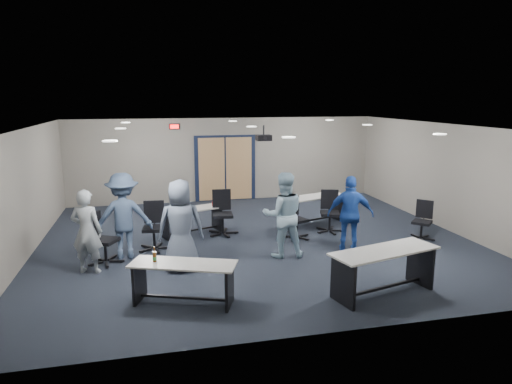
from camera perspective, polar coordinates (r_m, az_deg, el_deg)
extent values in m
plane|color=#1B222C|center=(10.97, 0.03, -6.05)|extent=(10.00, 10.00, 0.00)
cube|color=gray|center=(14.99, -3.90, 4.07)|extent=(10.00, 0.04, 2.70)
cube|color=gray|center=(6.46, 9.21, -6.50)|extent=(10.00, 0.04, 2.70)
cube|color=gray|center=(10.69, -27.07, -0.36)|extent=(0.04, 9.00, 2.70)
cube|color=gray|center=(12.72, 22.55, 1.80)|extent=(0.04, 9.00, 2.70)
cube|color=silver|center=(10.46, 0.03, 8.18)|extent=(10.00, 9.00, 0.04)
cube|color=black|center=(15.00, -3.86, 2.92)|extent=(2.00, 0.06, 2.20)
cube|color=#B38052|center=(14.92, -5.56, 2.84)|extent=(0.85, 0.04, 2.05)
cube|color=#B38052|center=(15.06, -2.16, 2.97)|extent=(0.85, 0.04, 2.05)
cube|color=black|center=(14.66, -10.17, 8.06)|extent=(0.32, 0.05, 0.18)
cube|color=#FF0C0C|center=(14.63, -10.16, 8.05)|extent=(0.26, 0.02, 0.12)
cylinder|color=black|center=(11.02, 0.97, 7.74)|extent=(0.04, 0.04, 0.24)
cube|color=black|center=(11.04, 0.96, 6.80)|extent=(0.35, 0.30, 0.14)
cylinder|color=black|center=(10.89, 1.16, 6.74)|extent=(0.08, 0.03, 0.08)
cube|color=#ADABA3|center=(7.63, -9.10, -8.87)|extent=(1.82, 1.16, 0.03)
cube|color=black|center=(8.01, -14.38, -10.78)|extent=(0.24, 0.51, 0.67)
cube|color=black|center=(7.58, -3.32, -11.73)|extent=(0.24, 0.51, 0.67)
cube|color=black|center=(7.86, -8.96, -12.91)|extent=(1.45, 0.60, 0.04)
cube|color=#ADABA3|center=(8.16, 15.81, -7.09)|extent=(2.07, 1.13, 0.03)
cube|color=black|center=(7.75, 10.83, -11.02)|extent=(0.20, 0.60, 0.77)
cube|color=black|center=(8.89, 19.84, -8.51)|extent=(0.20, 0.60, 0.77)
cube|color=black|center=(8.40, 15.55, -11.45)|extent=(1.71, 0.49, 0.04)
cube|color=#ADABA3|center=(11.41, -8.10, -2.16)|extent=(1.68, 1.05, 0.03)
cube|color=black|center=(11.22, -11.33, -4.22)|extent=(0.21, 0.47, 0.62)
cube|color=black|center=(11.80, -4.94, -3.24)|extent=(0.21, 0.47, 0.62)
cube|color=black|center=(11.55, -8.02, -4.78)|extent=(1.34, 0.53, 0.04)
cylinder|color=red|center=(11.66, -5.36, -1.45)|extent=(0.07, 0.07, 0.11)
cube|color=#ADABA3|center=(12.31, 7.15, -0.61)|extent=(1.95, 1.13, 0.03)
cube|color=black|center=(11.93, 3.95, -2.80)|extent=(0.22, 0.56, 0.72)
cube|color=black|center=(12.90, 10.01, -1.84)|extent=(0.22, 0.56, 0.72)
cube|color=black|center=(12.46, 7.07, -3.45)|extent=(1.59, 0.53, 0.04)
imported|color=#9DA6AC|center=(9.37, -20.40, -4.65)|extent=(0.70, 0.56, 1.65)
imported|color=slate|center=(9.00, -9.39, -4.17)|extent=(0.93, 0.65, 1.82)
imported|color=#A8CBDE|center=(9.67, 3.44, -2.88)|extent=(0.96, 0.78, 1.83)
imported|color=#1B4098|center=(10.18, 11.72, -2.74)|extent=(1.08, 0.74, 1.70)
imported|color=#415575|center=(9.96, -16.25, -2.90)|extent=(1.22, 0.74, 1.83)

